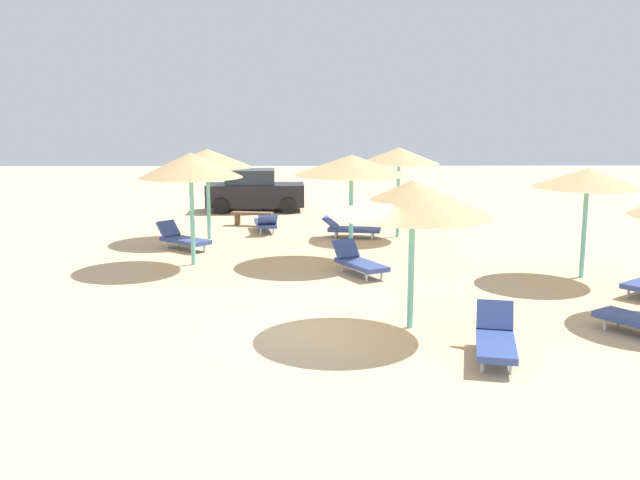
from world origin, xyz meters
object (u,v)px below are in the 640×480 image
object	(u,v)px
lounger_2	(496,339)
lounger_3	(359,262)
lounger_5	(182,238)
parked_car	(254,191)
parasol_5	(191,165)
bench_0	(252,216)
lounger_4	(266,223)
parasol_4	(207,158)
parasol_1	(588,178)
parasol_0	(399,156)
parasol_2	(413,198)
lounger_0	(350,228)
parasol_3	(351,165)

from	to	relation	value
lounger_2	lounger_3	distance (m)	6.58
lounger_5	parked_car	bearing A→B (deg)	79.38
parasol_5	bench_0	bearing A→B (deg)	80.92
parasol_5	lounger_4	distance (m)	5.99
lounger_4	lounger_5	size ratio (longest dim) A/B	1.08
parasol_4	bench_0	size ratio (longest dim) A/B	1.88
lounger_4	parasol_4	bearing A→B (deg)	-142.80
parasol_1	lounger_4	distance (m)	11.02
parasol_0	lounger_4	distance (m)	5.11
parasol_0	parasol_1	xyz separation A→B (m)	(3.94, -5.85, -0.18)
lounger_5	parasol_1	bearing A→B (deg)	-19.65
lounger_4	lounger_5	distance (m)	3.82
parasol_0	parasol_1	size ratio (longest dim) A/B	1.08
parasol_2	bench_0	xyz separation A→B (m)	(-4.04, 12.42, -2.18)
parasol_4	lounger_0	bearing A→B (deg)	1.80
lounger_4	parasol_1	bearing A→B (deg)	-39.30
parasol_4	lounger_5	distance (m)	2.91
parasol_1	lounger_3	bearing A→B (deg)	175.91
parasol_3	parasol_5	bearing A→B (deg)	-173.35
parasol_0	lounger_2	size ratio (longest dim) A/B	1.52
lounger_4	parked_car	world-z (taller)	parked_car
parasol_1	lounger_3	distance (m)	6.01
lounger_3	lounger_5	xyz separation A→B (m)	(-5.10, 3.42, 0.00)
parasol_4	parasol_0	bearing A→B (deg)	3.11
parasol_4	parasol_3	bearing A→B (deg)	-37.66
parasol_1	lounger_4	world-z (taller)	parasol_1
parasol_0	parasol_4	distance (m)	6.18
parasol_2	lounger_3	world-z (taller)	parasol_2
parasol_4	parasol_5	distance (m)	3.91
parasol_3	parasol_4	bearing A→B (deg)	142.34
parasol_3	lounger_5	size ratio (longest dim) A/B	1.73
parasol_1	lounger_4	xyz separation A→B (m)	(-8.36, 6.84, -2.17)
parasol_2	parasol_5	distance (m)	7.71
lounger_3	parked_car	bearing A→B (deg)	106.95
parasol_2	bench_0	distance (m)	13.24
parasol_0	bench_0	xyz separation A→B (m)	(-5.00, 2.40, -2.32)
lounger_2	lounger_4	world-z (taller)	lounger_2
parasol_2	lounger_4	size ratio (longest dim) A/B	1.54
parasol_4	parked_car	distance (m)	6.86
parasol_3	lounger_3	xyz separation A→B (m)	(0.11, -1.70, -2.34)
lounger_3	lounger_5	size ratio (longest dim) A/B	1.07
parasol_2	parked_car	bearing A→B (deg)	104.67
parasol_0	parasol_4	size ratio (longest dim) A/B	1.01
lounger_4	lounger_3	bearing A→B (deg)	-66.72
parasol_4	parked_car	size ratio (longest dim) A/B	0.72
parasol_1	lounger_5	distance (m)	11.55
lounger_3	parked_car	size ratio (longest dim) A/B	0.48
parasol_3	parasol_5	world-z (taller)	parasol_5
lounger_3	lounger_2	bearing A→B (deg)	-73.11
parasol_4	lounger_2	distance (m)	13.30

